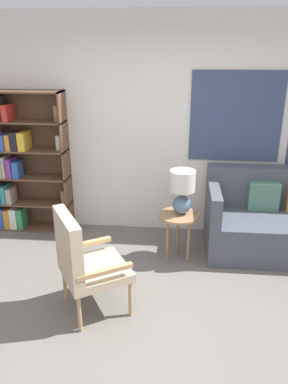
{
  "coord_description": "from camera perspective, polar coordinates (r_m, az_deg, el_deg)",
  "views": [
    {
      "loc": [
        0.26,
        -2.56,
        2.3
      ],
      "look_at": [
        -0.08,
        1.01,
        0.9
      ],
      "focal_mm": 35.0,
      "sensor_mm": 36.0,
      "label": 1
    }
  ],
  "objects": [
    {
      "name": "ground_plane",
      "position": [
        3.45,
        -0.33,
        -20.48
      ],
      "size": [
        14.0,
        14.0,
        0.0
      ],
      "primitive_type": "plane",
      "color": "#66605B"
    },
    {
      "name": "wall_back",
      "position": [
        4.69,
        2.82,
        9.68
      ],
      "size": [
        6.4,
        0.08,
        2.7
      ],
      "color": "silver",
      "rests_on": "ground_plane"
    },
    {
      "name": "bookshelf",
      "position": [
        5.07,
        -18.97,
        3.91
      ],
      "size": [
        1.07,
        0.3,
        1.81
      ],
      "color": "brown",
      "rests_on": "ground_plane"
    },
    {
      "name": "armchair",
      "position": [
        3.37,
        -9.43,
        -9.91
      ],
      "size": [
        0.76,
        0.76,
        0.99
      ],
      "color": "tan",
      "rests_on": "ground_plane"
    },
    {
      "name": "couch",
      "position": [
        4.73,
        20.36,
        -4.37
      ],
      "size": [
        1.78,
        0.89,
        0.95
      ],
      "color": "#474C56",
      "rests_on": "ground_plane"
    },
    {
      "name": "side_table",
      "position": [
        4.21,
        5.28,
        -4.31
      ],
      "size": [
        0.45,
        0.45,
        0.56
      ],
      "color": "#99704C",
      "rests_on": "ground_plane"
    },
    {
      "name": "table_lamp",
      "position": [
        4.09,
        5.84,
        0.52
      ],
      "size": [
        0.28,
        0.28,
        0.5
      ],
      "color": "slate",
      "rests_on": "side_table"
    }
  ]
}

